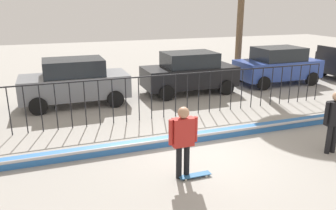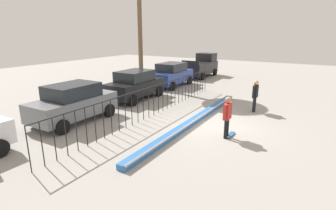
% 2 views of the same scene
% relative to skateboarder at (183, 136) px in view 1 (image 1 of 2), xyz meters
% --- Properties ---
extents(ground_plane, '(60.00, 60.00, 0.00)m').
position_rel_skateboarder_xyz_m(ground_plane, '(1.04, 0.82, -1.07)').
color(ground_plane, '#9E9991').
extents(bowl_coping_ledge, '(11.00, 0.40, 0.27)m').
position_rel_skateboarder_xyz_m(bowl_coping_ledge, '(1.04, 1.97, -0.95)').
color(bowl_coping_ledge, '#2D6BB7').
rests_on(bowl_coping_ledge, ground).
extents(perimeter_fence, '(14.04, 0.04, 1.60)m').
position_rel_skateboarder_xyz_m(perimeter_fence, '(1.04, 4.38, -0.07)').
color(perimeter_fence, black).
rests_on(perimeter_fence, ground).
extents(skateboarder, '(0.72, 0.27, 1.79)m').
position_rel_skateboarder_xyz_m(skateboarder, '(0.00, 0.00, 0.00)').
color(skateboarder, black).
rests_on(skateboarder, ground).
extents(skateboard, '(0.80, 0.20, 0.07)m').
position_rel_skateboarder_xyz_m(skateboard, '(0.28, -0.11, -1.01)').
color(skateboard, '#26598C').
rests_on(skateboard, ground).
extents(camera_operator, '(0.72, 0.27, 1.79)m').
position_rel_skateboarder_xyz_m(camera_operator, '(4.43, -0.11, -0.00)').
color(camera_operator, black).
rests_on(camera_operator, ground).
extents(parked_car_gray, '(4.30, 2.12, 1.90)m').
position_rel_skateboarder_xyz_m(parked_car_gray, '(-1.84, 7.21, -0.10)').
color(parked_car_gray, slate).
rests_on(parked_car_gray, ground).
extents(parked_car_black, '(4.30, 2.12, 1.90)m').
position_rel_skateboarder_xyz_m(parked_car_black, '(3.34, 7.39, -0.10)').
color(parked_car_black, black).
rests_on(parked_car_black, ground).
extents(parked_car_blue, '(4.30, 2.12, 1.90)m').
position_rel_skateboarder_xyz_m(parked_car_blue, '(8.37, 7.52, -0.10)').
color(parked_car_blue, '#2D479E').
rests_on(parked_car_blue, ground).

